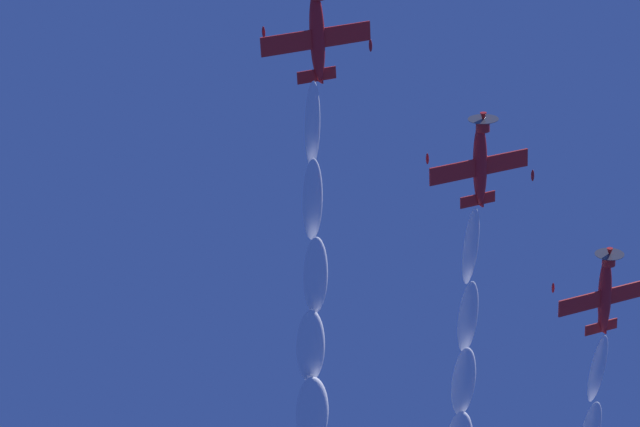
% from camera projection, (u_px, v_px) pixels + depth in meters
% --- Properties ---
extents(airplane_lead, '(7.54, 7.16, 4.42)m').
position_uv_depth(airplane_lead, '(317.00, 32.00, 98.78)').
color(airplane_lead, red).
extents(airplane_left_wingman, '(7.53, 7.18, 4.38)m').
position_uv_depth(airplane_left_wingman, '(480.00, 161.00, 105.09)').
color(airplane_left_wingman, red).
extents(airplane_right_wingman, '(7.53, 7.20, 4.31)m').
position_uv_depth(airplane_right_wingman, '(605.00, 292.00, 110.84)').
color(airplane_right_wingman, red).
extents(smoke_trail_lead, '(31.02, 29.12, 8.64)m').
position_uv_depth(smoke_trail_lead, '(311.00, 378.00, 110.06)').
color(smoke_trail_lead, white).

